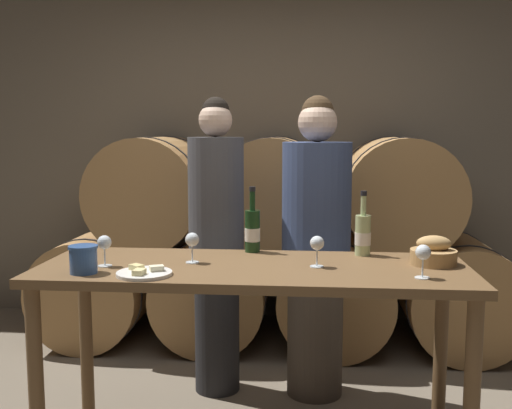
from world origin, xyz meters
TOP-DOWN VIEW (x-y plane):
  - stone_wall_back at (0.00, 2.16)m, footprint 10.00×0.12m
  - barrel_stack at (0.00, 1.56)m, footprint 3.24×0.96m
  - tasting_table at (0.00, 0.00)m, footprint 1.86×0.68m
  - person_left at (-0.27, 0.70)m, footprint 0.31×0.31m
  - person_right at (0.28, 0.70)m, footprint 0.37×0.37m
  - wine_bottle_red at (-0.03, 0.29)m, footprint 0.07×0.07m
  - wine_bottle_white at (0.49, 0.26)m, footprint 0.07×0.07m
  - blue_crock at (-0.68, -0.20)m, footprint 0.12×0.12m
  - bread_basket at (0.78, 0.09)m, footprint 0.20×0.20m
  - cheese_plate at (-0.42, -0.22)m, footprint 0.23×0.23m
  - wine_glass_far_left at (-0.64, -0.08)m, footprint 0.06×0.06m
  - wine_glass_left at (-0.27, 0.03)m, footprint 0.06×0.06m
  - wine_glass_center at (0.28, -0.01)m, footprint 0.06×0.06m
  - wine_glass_right at (0.69, -0.17)m, footprint 0.06×0.06m

SIDE VIEW (x-z plane):
  - barrel_stack at x=0.00m, z-range -0.05..1.38m
  - tasting_table at x=0.00m, z-range 0.33..1.21m
  - person_right at x=0.28m, z-range 0.01..1.66m
  - person_left at x=-0.27m, z-range 0.02..1.67m
  - cheese_plate at x=-0.42m, z-range 0.88..0.91m
  - bread_basket at x=0.78m, z-range 0.87..1.00m
  - blue_crock at x=-0.68m, z-range 0.89..1.01m
  - wine_glass_far_left at x=-0.64m, z-range 0.92..1.05m
  - wine_glass_left at x=-0.27m, z-range 0.92..1.05m
  - wine_glass_center at x=0.28m, z-range 0.92..1.05m
  - wine_glass_right at x=0.69m, z-range 0.92..1.05m
  - wine_bottle_white at x=0.49m, z-range 0.83..1.14m
  - wine_bottle_red at x=-0.03m, z-range 0.83..1.15m
  - stone_wall_back at x=0.00m, z-range 0.00..3.20m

